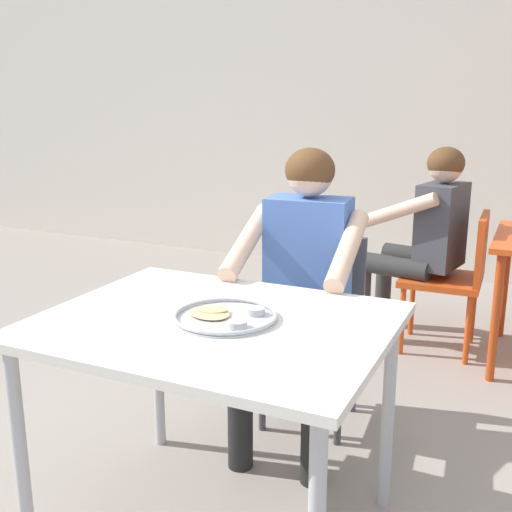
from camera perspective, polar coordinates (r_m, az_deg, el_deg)
The scene contains 7 objects.
back_wall at distance 5.22m, azimuth 17.08°, elevation 16.66°, with size 12.00×0.12×3.40m, color silver.
table_foreground at distance 1.97m, azimuth -3.85°, elevation -8.01°, with size 1.08×0.87×0.76m.
thali_tray at distance 1.93m, azimuth -2.86°, elevation -5.55°, with size 0.33×0.33×0.03m.
chair_foreground at distance 2.80m, azimuth 5.51°, elevation -5.26°, with size 0.45×0.42×0.83m.
diner_foreground at distance 2.53m, azimuth 4.27°, elevation -1.55°, with size 0.52×0.57×1.24m.
chair_red_left at distance 3.68m, azimuth 18.05°, elevation -1.43°, with size 0.45×0.43×0.81m.
patron_background at distance 3.69m, azimuth 15.37°, elevation 2.49°, with size 0.60×0.56×1.18m.
Camera 1 is at (0.79, -1.51, 1.42)m, focal length 43.21 mm.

